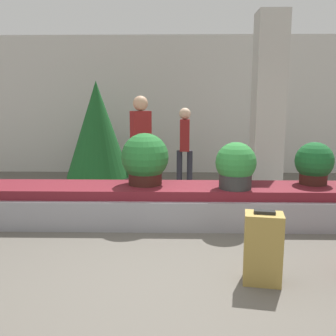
{
  "coord_description": "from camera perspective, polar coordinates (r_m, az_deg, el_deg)",
  "views": [
    {
      "loc": [
        0.11,
        -3.36,
        1.7
      ],
      "look_at": [
        0.0,
        1.76,
        0.78
      ],
      "focal_mm": 40.0,
      "sensor_mm": 36.0,
      "label": 1
    }
  ],
  "objects": [
    {
      "name": "pillar",
      "position": [
        6.88,
        15.01,
        8.98
      ],
      "size": [
        0.51,
        0.51,
        3.2
      ],
      "color": "beige",
      "rests_on": "ground_plane"
    },
    {
      "name": "decorated_tree",
      "position": [
        7.7,
        -10.73,
        5.79
      ],
      "size": [
        1.28,
        1.28,
        2.1
      ],
      "color": "#4C331E",
      "rests_on": "ground_plane"
    },
    {
      "name": "back_wall",
      "position": [
        8.94,
        0.53,
        9.5
      ],
      "size": [
        18.0,
        0.06,
        3.2
      ],
      "color": "beige",
      "rests_on": "ground_plane"
    },
    {
      "name": "ground_plane",
      "position": [
        3.77,
        -0.59,
        -16.62
      ],
      "size": [
        18.0,
        18.0,
        0.0
      ],
      "primitive_type": "plane",
      "color": "#59544C"
    },
    {
      "name": "potted_plant_0",
      "position": [
        5.69,
        21.38,
        0.65
      ],
      "size": [
        0.54,
        0.54,
        0.6
      ],
      "color": "#381914",
      "rests_on": "carousel"
    },
    {
      "name": "carousel",
      "position": [
        5.32,
        0.0,
        -5.58
      ],
      "size": [
        7.02,
        0.93,
        0.53
      ],
      "color": "gray",
      "rests_on": "ground_plane"
    },
    {
      "name": "traveler_0",
      "position": [
        7.22,
        2.57,
        4.02
      ],
      "size": [
        0.31,
        0.33,
        1.58
      ],
      "rotation": [
        0.0,
        0.0,
        -1.61
      ],
      "color": "#282833",
      "rests_on": "ground_plane"
    },
    {
      "name": "traveler_1",
      "position": [
        6.32,
        -4.15,
        4.53
      ],
      "size": [
        0.37,
        0.31,
        1.79
      ],
      "rotation": [
        0.0,
        0.0,
        -2.64
      ],
      "color": "#282833",
      "rests_on": "ground_plane"
    },
    {
      "name": "suitcase_1",
      "position": [
        3.69,
        14.26,
        -11.75
      ],
      "size": [
        0.38,
        0.3,
        0.71
      ],
      "rotation": [
        0.0,
        0.0,
        -0.17
      ],
      "color": "#A3843D",
      "rests_on": "ground_plane"
    },
    {
      "name": "potted_plant_1",
      "position": [
        5.28,
        -3.52,
        1.29
      ],
      "size": [
        0.67,
        0.67,
        0.73
      ],
      "color": "#381914",
      "rests_on": "carousel"
    },
    {
      "name": "potted_plant_2",
      "position": [
        5.11,
        10.28,
        0.31
      ],
      "size": [
        0.55,
        0.55,
        0.63
      ],
      "color": "#2D2D2D",
      "rests_on": "carousel"
    }
  ]
}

